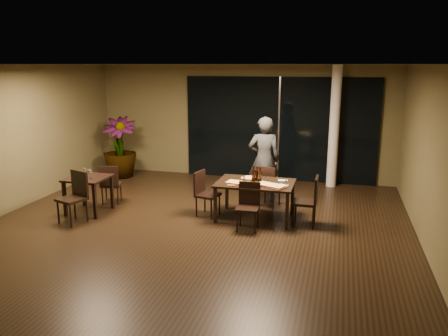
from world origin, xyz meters
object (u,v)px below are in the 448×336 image
main_table (255,186)px  bottle_b (260,174)px  side_table (88,183)px  chair_side_far (110,182)px  chair_main_near (248,203)px  chair_side_near (75,194)px  diner (264,159)px  potted_plant (119,147)px  chair_main_far (268,184)px  bottle_c (257,174)px  bottle_a (254,174)px  chair_main_left (204,191)px  chair_main_right (309,199)px

main_table → bottle_b: bearing=24.6°
side_table → chair_side_far: chair_side_far is taller
side_table → chair_main_near: bearing=-1.0°
side_table → chair_side_near: chair_side_near is taller
diner → side_table: bearing=15.4°
main_table → potted_plant: 4.80m
bottle_b → side_table: bearing=-171.2°
chair_main_far → bottle_b: (-0.04, -0.73, 0.39)m
chair_side_far → chair_side_near: size_ratio=0.88×
chair_side_far → bottle_c: 3.26m
bottle_a → bottle_b: size_ratio=1.05×
chair_main_left → chair_side_near: 2.52m
chair_side_near → bottle_c: (3.34, 1.19, 0.34)m
chair_main_far → bottle_a: (-0.17, -0.72, 0.40)m
chair_main_near → chair_main_left: bearing=151.7°
potted_plant → chair_main_left: bearing=-37.0°
main_table → chair_side_far: chair_side_far is taller
bottle_a → bottle_b: bearing=-4.3°
chair_side_near → chair_side_far: bearing=104.0°
chair_main_left → diner: diner is taller
chair_main_left → bottle_c: bearing=-67.7°
chair_side_near → bottle_b: bearing=37.1°
side_table → chair_side_far: size_ratio=0.91×
chair_main_right → bottle_c: bottle_c is taller
diner → bottle_b: 1.17m
chair_side_near → bottle_b: 3.61m
chair_side_near → bottle_c: 3.56m
chair_main_far → chair_main_near: (-0.14, -1.33, -0.02)m
chair_main_far → bottle_c: 0.75m
potted_plant → bottle_c: bearing=-27.7°
potted_plant → side_table: bearing=-74.4°
main_table → diner: bearing=92.0°
side_table → potted_plant: (-0.79, 2.83, 0.19)m
diner → bottle_b: diner is taller
side_table → bottle_c: bottle_c is taller
chair_main_near → bottle_c: (0.02, 0.69, 0.40)m
chair_main_far → chair_side_far: chair_main_far is taller
main_table → chair_side_far: size_ratio=1.70×
chair_side_far → chair_side_near: chair_side_near is taller
main_table → bottle_a: bottle_a is taller
chair_main_near → main_table: bearing=86.8°
side_table → chair_side_far: 0.63m
chair_main_near → potted_plant: bearing=143.6°
chair_main_near → diner: bearing=89.2°
chair_main_left → chair_side_far: size_ratio=1.03×
chair_side_far → bottle_c: (3.23, 0.05, 0.40)m
diner → chair_main_right: bearing=118.7°
chair_main_right → chair_side_near: 4.50m
chair_main_far → potted_plant: size_ratio=0.56×
potted_plant → main_table: bearing=-29.1°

